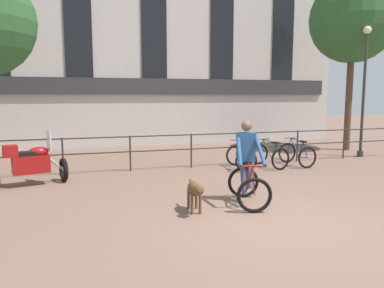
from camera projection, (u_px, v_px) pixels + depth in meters
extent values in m
plane|color=#7A5B4C|center=(277.00, 221.00, 6.66)|extent=(60.00, 60.00, 0.00)
cylinder|color=#2D2B28|center=(63.00, 156.00, 10.42)|extent=(0.05, 0.05, 1.05)
cylinder|color=#2D2B28|center=(130.00, 153.00, 10.97)|extent=(0.05, 0.05, 1.05)
cylinder|color=#2D2B28|center=(191.00, 151.00, 11.52)|extent=(0.05, 0.05, 1.05)
cylinder|color=#2D2B28|center=(247.00, 148.00, 12.07)|extent=(0.05, 0.05, 1.05)
cylinder|color=#2D2B28|center=(297.00, 146.00, 12.62)|extent=(0.05, 0.05, 1.05)
cylinder|color=#2D2B28|center=(344.00, 144.00, 13.17)|extent=(0.05, 0.05, 1.05)
cylinder|color=#2D2B28|center=(191.00, 135.00, 11.46)|extent=(15.00, 0.04, 0.04)
cylinder|color=#2D2B28|center=(191.00, 149.00, 11.51)|extent=(15.00, 0.04, 0.04)
cube|color=beige|center=(152.00, 22.00, 16.38)|extent=(18.00, 0.60, 10.82)
cube|color=#333338|center=(155.00, 87.00, 16.40)|extent=(17.10, 0.12, 0.70)
cube|color=black|center=(77.00, 2.00, 15.08)|extent=(1.10, 0.06, 6.06)
cube|color=black|center=(154.00, 7.00, 16.00)|extent=(1.10, 0.06, 6.06)
cube|color=black|center=(222.00, 12.00, 16.92)|extent=(1.10, 0.06, 6.06)
cube|color=black|center=(284.00, 17.00, 17.85)|extent=(1.10, 0.06, 6.06)
torus|color=black|center=(255.00, 195.00, 7.06)|extent=(0.68, 0.23, 0.68)
torus|color=black|center=(243.00, 182.00, 8.15)|extent=(0.68, 0.23, 0.68)
cylinder|color=maroon|center=(250.00, 178.00, 7.46)|extent=(0.15, 0.48, 0.60)
cylinder|color=maroon|center=(247.00, 176.00, 7.79)|extent=(0.09, 0.23, 0.52)
cylinder|color=maroon|center=(249.00, 165.00, 7.52)|extent=(0.19, 0.65, 0.10)
cylinder|color=maroon|center=(245.00, 186.00, 7.94)|extent=(0.13, 0.44, 0.08)
cylinder|color=maroon|center=(245.00, 173.00, 8.00)|extent=(0.09, 0.26, 0.47)
cylinder|color=maroon|center=(254.00, 181.00, 7.13)|extent=(0.08, 0.23, 0.54)
cylinder|color=maroon|center=(253.00, 166.00, 7.19)|extent=(0.47, 0.15, 0.03)
cube|color=black|center=(246.00, 162.00, 7.85)|extent=(0.17, 0.26, 0.05)
cube|color=navy|center=(246.00, 147.00, 7.81)|extent=(0.40, 0.30, 0.60)
sphere|color=brown|center=(247.00, 126.00, 7.75)|extent=(0.22, 0.22, 0.22)
cylinder|color=navy|center=(239.00, 150.00, 7.47)|extent=(0.31, 0.70, 0.60)
cylinder|color=navy|center=(260.00, 150.00, 7.50)|extent=(0.19, 0.72, 0.60)
cylinder|color=#384766|center=(243.00, 177.00, 7.79)|extent=(0.15, 0.32, 0.69)
cylinder|color=#384766|center=(250.00, 175.00, 7.79)|extent=(0.21, 0.32, 0.58)
ellipsoid|color=brown|center=(194.00, 189.00, 7.14)|extent=(0.30, 0.57, 0.28)
cylinder|color=brown|center=(197.00, 190.00, 6.93)|extent=(0.17, 0.17, 0.17)
sphere|color=brown|center=(198.00, 190.00, 6.75)|extent=(0.21, 0.21, 0.21)
cone|color=brown|center=(200.00, 192.00, 6.66)|extent=(0.13, 0.13, 0.11)
cylinder|color=brown|center=(191.00, 182.00, 7.46)|extent=(0.07, 0.19, 0.10)
cylinder|color=brown|center=(192.00, 204.00, 6.99)|extent=(0.06, 0.06, 0.39)
cylinder|color=brown|center=(200.00, 204.00, 7.02)|extent=(0.06, 0.06, 0.39)
cylinder|color=brown|center=(189.00, 199.00, 7.33)|extent=(0.06, 0.06, 0.39)
cylinder|color=brown|center=(196.00, 199.00, 7.36)|extent=(0.06, 0.06, 0.39)
torus|color=black|center=(64.00, 170.00, 9.66)|extent=(0.27, 0.63, 0.62)
cube|color=maroon|center=(31.00, 164.00, 9.22)|extent=(0.93, 0.60, 0.44)
ellipsoid|color=maroon|center=(39.00, 152.00, 9.29)|extent=(0.55, 0.43, 0.24)
cube|color=black|center=(26.00, 154.00, 9.13)|extent=(0.62, 0.43, 0.10)
cylinder|color=#B2B2B7|center=(55.00, 163.00, 9.53)|extent=(0.43, 0.17, 0.41)
cube|color=silver|center=(49.00, 140.00, 9.38)|extent=(0.14, 0.43, 0.50)
cube|color=maroon|center=(10.00, 151.00, 8.94)|extent=(0.40, 0.43, 0.28)
torus|color=black|center=(236.00, 155.00, 11.85)|extent=(0.66, 0.15, 0.66)
torus|color=black|center=(246.00, 161.00, 10.82)|extent=(0.66, 0.15, 0.66)
cylinder|color=navy|center=(240.00, 150.00, 11.41)|extent=(0.09, 0.47, 0.58)
cylinder|color=navy|center=(243.00, 153.00, 11.11)|extent=(0.06, 0.22, 0.51)
cylinder|color=navy|center=(241.00, 142.00, 11.29)|extent=(0.12, 0.63, 0.10)
cylinder|color=navy|center=(244.00, 161.00, 11.03)|extent=(0.08, 0.42, 0.07)
cylinder|color=navy|center=(245.00, 153.00, 10.90)|extent=(0.06, 0.25, 0.46)
cylinder|color=navy|center=(237.00, 148.00, 11.72)|extent=(0.05, 0.21, 0.52)
cylinder|color=navy|center=(238.00, 140.00, 11.59)|extent=(0.48, 0.09, 0.03)
cube|color=black|center=(244.00, 144.00, 10.98)|extent=(0.15, 0.25, 0.05)
torus|color=black|center=(259.00, 154.00, 12.08)|extent=(0.66, 0.16, 0.66)
torus|color=black|center=(280.00, 159.00, 11.15)|extent=(0.66, 0.16, 0.66)
cylinder|color=#194C2D|center=(267.00, 149.00, 11.69)|extent=(0.10, 0.47, 0.58)
cylinder|color=#194C2D|center=(274.00, 151.00, 11.41)|extent=(0.06, 0.22, 0.51)
cylinder|color=#194C2D|center=(270.00, 141.00, 11.57)|extent=(0.13, 0.63, 0.10)
cylinder|color=#194C2D|center=(276.00, 159.00, 11.34)|extent=(0.09, 0.42, 0.07)
cylinder|color=#194C2D|center=(278.00, 151.00, 11.22)|extent=(0.06, 0.25, 0.46)
cylinder|color=#194C2D|center=(261.00, 147.00, 11.97)|extent=(0.06, 0.21, 0.52)
cylinder|color=#194C2D|center=(263.00, 139.00, 11.85)|extent=(0.48, 0.10, 0.03)
cube|color=black|center=(276.00, 143.00, 11.29)|extent=(0.15, 0.26, 0.05)
torus|color=black|center=(287.00, 153.00, 12.39)|extent=(0.66, 0.10, 0.66)
torus|color=black|center=(307.00, 158.00, 11.41)|extent=(0.66, 0.10, 0.66)
cylinder|color=navy|center=(295.00, 147.00, 11.98)|extent=(0.06, 0.47, 0.58)
cylinder|color=navy|center=(301.00, 150.00, 11.69)|extent=(0.04, 0.22, 0.51)
cylinder|color=navy|center=(297.00, 140.00, 11.86)|extent=(0.07, 0.63, 0.10)
cylinder|color=navy|center=(303.00, 157.00, 11.61)|extent=(0.05, 0.42, 0.07)
cylinder|color=navy|center=(305.00, 150.00, 11.49)|extent=(0.04, 0.25, 0.46)
cylinder|color=navy|center=(289.00, 145.00, 12.27)|extent=(0.04, 0.21, 0.52)
cylinder|color=navy|center=(291.00, 138.00, 12.15)|extent=(0.48, 0.06, 0.03)
cube|color=black|center=(303.00, 142.00, 11.57)|extent=(0.13, 0.25, 0.05)
cylinder|color=#2D382D|center=(360.00, 154.00, 13.62)|extent=(0.22, 0.22, 0.20)
cylinder|color=#2D382D|center=(363.00, 96.00, 13.35)|extent=(0.10, 0.10, 4.37)
sphere|color=silver|center=(367.00, 30.00, 13.06)|extent=(0.28, 0.28, 0.28)
cylinder|color=brown|center=(349.00, 98.00, 15.03)|extent=(0.26, 0.26, 4.24)
sphere|color=#2D5B2D|center=(353.00, 20.00, 14.64)|extent=(3.35, 3.35, 3.35)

